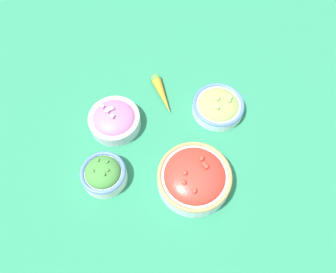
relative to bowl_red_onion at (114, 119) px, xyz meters
name	(u,v)px	position (x,y,z in m)	size (l,w,h in m)	color
ground_plane	(168,141)	(-0.17, 0.02, -0.03)	(3.00, 3.00, 0.00)	#23704C
bowl_red_onion	(114,119)	(0.00, 0.00, 0.00)	(0.16, 0.16, 0.07)	#B2C1CC
bowl_cherry_tomatoes	(194,177)	(-0.27, 0.13, 0.01)	(0.20, 0.20, 0.09)	silver
bowl_lettuce	(218,106)	(-0.30, -0.12, -0.01)	(0.16, 0.16, 0.06)	silver
bowl_broccoli	(104,174)	(-0.02, 0.17, 0.00)	(0.13, 0.13, 0.07)	silver
loose_carrot	(161,92)	(-0.11, -0.14, -0.02)	(0.10, 0.14, 0.03)	orange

